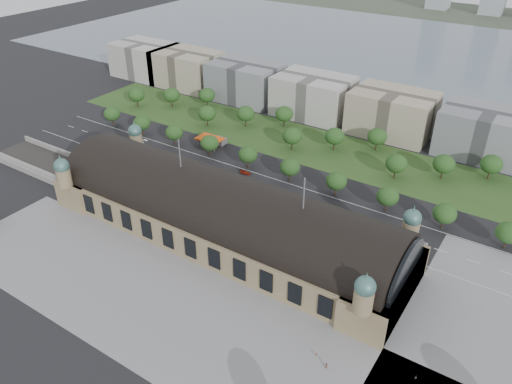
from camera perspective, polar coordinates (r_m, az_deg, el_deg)
The scene contains 58 objects.
ground at distance 202.04m, azimuth -3.72°, elevation -4.98°, with size 900.00×900.00×0.00m, color black.
station at distance 196.18m, azimuth -3.82°, elevation -2.55°, with size 150.00×48.40×44.30m.
track_cutting at distance 272.52m, azimuth -22.97°, elevation 2.80°, with size 70.00×24.00×3.10m.
plaza_south at distance 171.74m, azimuth -9.93°, elevation -13.25°, with size 190.00×48.00×0.12m, color gray.
plaza_east at distance 175.39m, azimuth 25.61°, elevation -15.45°, with size 56.00×100.00×0.12m, color gray.
road_slab at distance 237.67m, azimuth -2.15°, elevation 1.09°, with size 260.00×26.00×0.10m, color black.
grass_belt at distance 276.97m, azimuth 5.30°, elevation 5.57°, with size 300.00×45.00×0.10m, color #2D4E1F.
petrol_station at distance 273.80m, azimuth -4.69°, elevation 5.96°, with size 14.00×13.00×5.05m.
lake at distance 454.48m, azimuth 19.97°, elevation 14.15°, with size 700.00×320.00×0.08m, color slate.
far_shore at distance 646.05m, azimuth 25.03°, elevation 17.79°, with size 700.00×120.00×0.14m, color #44513D.
office_0 at distance 391.35m, azimuth -12.53°, elevation 14.55°, with size 45.00×32.00×24.00m, color beige.
office_1 at distance 364.86m, azimuth -7.90°, elevation 13.79°, with size 45.00×32.00×24.00m, color tan.
office_2 at distance 335.55m, azimuth -1.21°, elevation 12.53°, with size 45.00×32.00×24.00m, color gray.
office_3 at distance 311.54m, azimuth 6.54°, elevation 10.85°, with size 45.00×32.00×24.00m, color beige.
office_4 at distance 294.15m, azimuth 15.29°, elevation 8.70°, with size 45.00×32.00×24.00m, color tan.
office_5 at distance 284.59m, azimuth 24.75°, elevation 6.12°, with size 45.00×32.00×24.00m, color gray.
tree_row_0 at distance 306.73m, azimuth -16.13°, elevation 8.57°, with size 9.60×9.60×11.52m.
tree_row_1 at distance 289.97m, azimuth -12.91°, elevation 7.71°, with size 9.60×9.60×11.52m.
tree_row_2 at distance 274.29m, azimuth -9.33°, elevation 6.72°, with size 9.60×9.60×11.52m.
tree_row_3 at distance 259.89m, azimuth -5.34°, elevation 5.59°, with size 9.60×9.60×11.52m.
tree_row_4 at distance 246.97m, azimuth -0.93°, elevation 4.30°, with size 9.60×9.60×11.52m.
tree_row_5 at distance 235.80m, azimuth 3.91°, elevation 2.85°, with size 9.60×9.60×11.52m.
tree_row_6 at distance 226.64m, azimuth 9.17°, elevation 1.24°, with size 9.60×9.60×11.52m.
tree_row_7 at distance 219.72m, azimuth 14.81°, elevation -0.50°, with size 9.60×9.60×11.52m.
tree_row_8 at distance 215.26m, azimuth 20.76°, elevation -2.32°, with size 9.60×9.60×11.52m.
tree_row_9 at distance 213.44m, azimuth 26.90°, elevation -4.16°, with size 9.60×9.60×11.52m.
tree_belt_0 at distance 332.08m, azimuth -13.50°, elevation 10.76°, with size 10.40×10.40×12.48m.
tree_belt_1 at distance 327.29m, azimuth -9.62°, elevation 10.89°, with size 10.40×10.40×12.48m.
tree_belt_2 at distance 323.99m, azimuth -5.63°, elevation 10.96°, with size 10.40×10.40×12.48m.
tree_belt_3 at distance 295.41m, azimuth -5.61°, elevation 8.93°, with size 10.40×10.40×12.48m.
tree_belt_4 at distance 293.73m, azimuth -1.19°, elevation 8.94°, with size 10.40×10.40×12.48m.
tree_belt_5 at distance 293.76m, azimuth 3.24°, elevation 8.90°, with size 10.40×10.40×12.48m.
tree_belt_6 at distance 266.00m, azimuth 4.15°, elevation 6.41°, with size 10.40×10.40×12.48m.
tree_belt_7 at distance 268.20m, azimuth 8.98°, elevation 6.32°, with size 10.40×10.40×12.48m.
tree_belt_8 at distance 272.24m, azimuth 13.69°, elevation 6.18°, with size 10.40×10.40×12.48m.
tree_belt_9 at distance 246.46m, azimuth 15.75°, elevation 3.16°, with size 10.40×10.40×12.48m.
tree_belt_10 at distance 253.15m, azimuth 20.67°, elevation 3.03°, with size 10.40×10.40×12.48m.
tree_belt_11 at distance 261.60m, azimuth 25.32°, elevation 2.88°, with size 10.40×10.40×12.48m.
traffic_car_0 at distance 284.14m, azimuth -15.94°, elevation 5.32°, with size 1.90×4.71×1.61m, color silver.
traffic_car_1 at distance 270.12m, azimuth -11.53°, elevation 4.51°, with size 1.39×4.00×1.32m, color gray.
traffic_car_2 at distance 251.39m, azimuth -6.91°, elevation 2.84°, with size 2.31×5.02×1.39m, color black.
traffic_car_3 at distance 244.45m, azimuth -1.23°, elevation 2.24°, with size 2.26×5.56×1.61m, color maroon.
traffic_car_4 at distance 218.89m, azimuth 6.94°, elevation -1.78°, with size 1.80×4.47×1.52m, color #161C3F.
traffic_car_5 at distance 214.15m, azimuth 12.50°, elevation -3.21°, with size 1.44×4.13×1.36m, color #575A5E.
traffic_car_6 at distance 206.81m, azimuth 18.34°, elevation -5.55°, with size 2.41×5.22×1.45m, color silver.
parked_car_0 at distance 247.91m, azimuth -10.60°, elevation 2.08°, with size 1.47×4.21×1.39m, color black.
parked_car_1 at distance 256.73m, azimuth -12.73°, elevation 2.90°, with size 2.38×5.16×1.43m, color maroon.
parked_car_2 at distance 238.24m, azimuth -8.88°, elevation 0.99°, with size 2.02×4.96×1.44m, color #182744.
parked_car_3 at distance 247.42m, azimuth -11.47°, elevation 1.91°, with size 1.55×3.84×1.31m, color slate.
parked_car_4 at distance 232.02m, azimuth -6.92°, elevation 0.29°, with size 1.72×4.94×1.63m, color silver.
parked_car_5 at distance 237.46m, azimuth -8.66°, elevation 0.93°, with size 2.70×5.86×1.63m, color #93979B.
parked_car_6 at distance 239.96m, azimuth -8.03°, elevation 1.32°, with size 2.28×5.60×1.63m, color black.
bus_west at distance 223.51m, azimuth -1.31°, elevation -0.54°, with size 2.63×11.23×3.13m, color #A91B33.
bus_mid at distance 219.74m, azimuth 0.31°, elevation -1.12°, with size 2.70×11.54×3.21m, color silver.
bus_east at distance 204.79m, azimuth 9.45°, elevation -4.25°, with size 2.85×12.18×3.39m, color silver.
pedestrian_0 at distance 156.75m, azimuth 6.94°, elevation -18.03°, with size 0.76×0.43×1.55m, color gray.
pedestrian_1 at distance 154.33m, azimuth 8.05°, elevation -19.06°, with size 0.72×0.47×1.98m, color gray.
pedestrian_2 at distance 157.33m, azimuth 17.80°, elevation -19.51°, with size 0.80×0.46×1.65m, color gray.
Camera 1 is at (100.34, -129.06, 118.73)m, focal length 35.00 mm.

